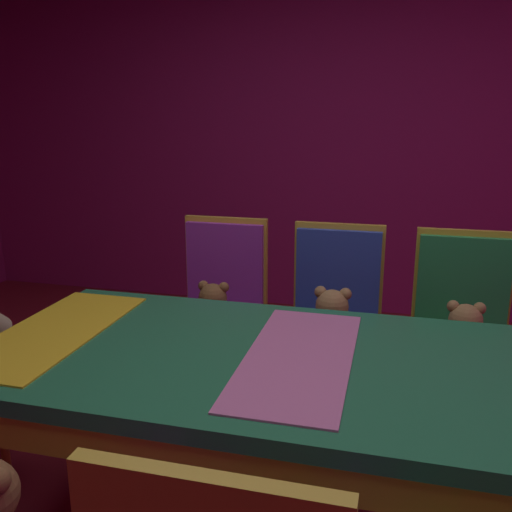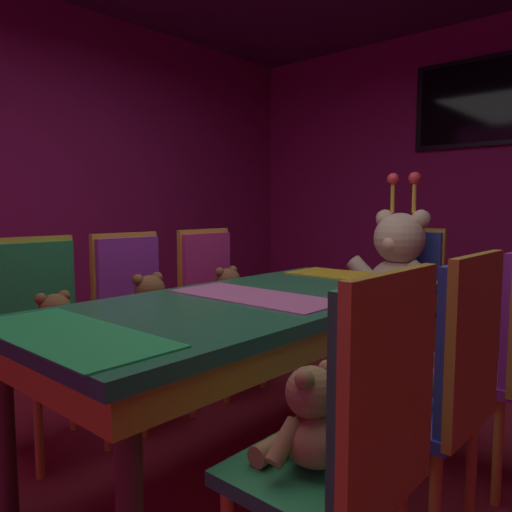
# 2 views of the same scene
# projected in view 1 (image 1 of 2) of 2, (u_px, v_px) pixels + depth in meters

# --- Properties ---
(wall_right) EXTENTS (0.12, 6.40, 2.80)m
(wall_right) POSITION_uv_depth(u_px,v_px,m) (364.00, 124.00, 3.95)
(wall_right) COLOR #8C1959
(wall_right) RESTS_ON ground_plane
(banquet_table) EXTENTS (0.90, 2.02, 0.75)m
(banquet_table) POSITION_uv_depth(u_px,v_px,m) (299.00, 384.00, 1.70)
(banquet_table) COLOR #26724C
(banquet_table) RESTS_ON ground_plane
(chair_right_0) EXTENTS (0.42, 0.41, 0.98)m
(chair_right_0) POSITION_uv_depth(u_px,v_px,m) (461.00, 322.00, 2.36)
(chair_right_0) COLOR #268C4C
(chair_right_0) RESTS_ON ground_plane
(teddy_right_0) EXTENTS (0.22, 0.29, 0.27)m
(teddy_right_0) POSITION_uv_depth(u_px,v_px,m) (464.00, 339.00, 2.23)
(teddy_right_0) COLOR #9E7247
(teddy_right_0) RESTS_ON chair_right_0
(chair_right_1) EXTENTS (0.42, 0.41, 0.98)m
(chair_right_1) POSITION_uv_depth(u_px,v_px,m) (335.00, 310.00, 2.49)
(chair_right_1) COLOR #2D47B2
(chair_right_1) RESTS_ON ground_plane
(teddy_right_1) EXTENTS (0.23, 0.30, 0.29)m
(teddy_right_1) POSITION_uv_depth(u_px,v_px,m) (331.00, 325.00, 2.36)
(teddy_right_1) COLOR #9E7247
(teddy_right_1) RESTS_ON chair_right_1
(chair_right_2) EXTENTS (0.42, 0.41, 0.98)m
(chair_right_2) POSITION_uv_depth(u_px,v_px,m) (222.00, 299.00, 2.65)
(chair_right_2) COLOR purple
(chair_right_2) RESTS_ON ground_plane
(teddy_right_2) EXTENTS (0.22, 0.28, 0.26)m
(teddy_right_2) POSITION_uv_depth(u_px,v_px,m) (213.00, 314.00, 2.52)
(teddy_right_2) COLOR brown
(teddy_right_2) RESTS_ON chair_right_2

